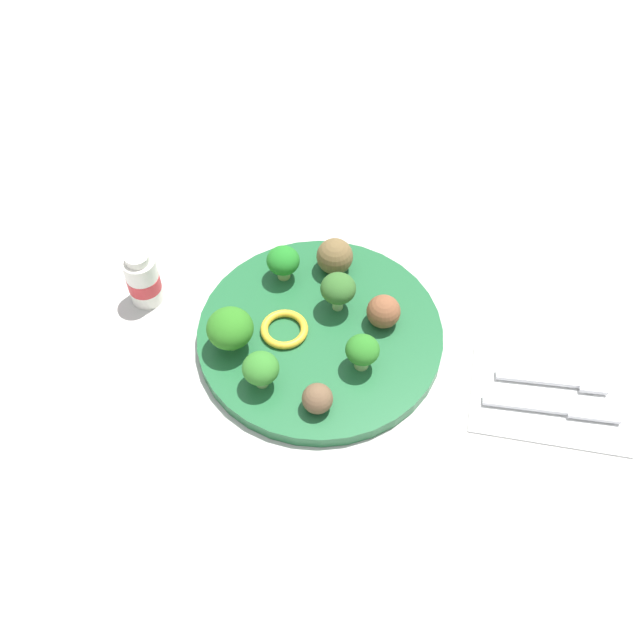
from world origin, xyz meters
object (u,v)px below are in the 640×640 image
(broccoli_floret_front_left, at_px, (338,289))
(meatball_front_right, at_px, (383,311))
(broccoli_floret_back_right, at_px, (230,329))
(pepper_ring_front_left, at_px, (284,329))
(meatball_near_rim, at_px, (317,399))
(fork, at_px, (558,380))
(knife, at_px, (558,408))
(yogurt_bottle, at_px, (143,279))
(broccoli_floret_mid_right, at_px, (362,351))
(plate, at_px, (320,335))
(broccoli_floret_front_right, at_px, (261,369))
(broccoli_floret_back_left, at_px, (283,261))
(meatball_mid_left, at_px, (332,256))
(napkin, at_px, (550,396))

(broccoli_floret_front_left, distance_m, meatball_front_right, 0.06)
(broccoli_floret_back_right, distance_m, pepper_ring_front_left, 0.07)
(broccoli_floret_back_right, height_order, meatball_near_rim, broccoli_floret_back_right)
(fork, height_order, knife, same)
(fork, xyz_separation_m, yogurt_bottle, (-0.48, 0.03, 0.03))
(broccoli_floret_mid_right, bearing_deg, pepper_ring_front_left, 162.17)
(broccoli_floret_front_left, distance_m, pepper_ring_front_left, 0.08)
(plate, bearing_deg, meatball_front_right, 20.58)
(plate, relative_size, broccoli_floret_front_right, 6.18)
(broccoli_floret_back_right, relative_size, yogurt_bottle, 0.71)
(broccoli_floret_mid_right, bearing_deg, yogurt_bottle, 167.31)
(broccoli_floret_back_left, height_order, meatball_front_right, broccoli_floret_back_left)
(meatball_front_right, bearing_deg, broccoli_floret_back_left, 159.71)
(broccoli_floret_back_left, bearing_deg, broccoli_floret_front_left, -25.83)
(pepper_ring_front_left, bearing_deg, fork, -0.73)
(meatball_front_right, bearing_deg, meatball_mid_left, 135.65)
(meatball_mid_left, distance_m, fork, 0.29)
(meatball_near_rim, bearing_deg, broccoli_floret_front_right, 164.54)
(broccoli_floret_front_left, relative_size, meatball_near_rim, 1.52)
(broccoli_floret_back_right, bearing_deg, meatball_mid_left, 56.46)
(pepper_ring_front_left, bearing_deg, meatball_front_right, 17.57)
(napkin, height_order, knife, knife)
(fork, bearing_deg, broccoli_floret_back_right, -175.84)
(broccoli_floret_front_right, bearing_deg, knife, 5.90)
(broccoli_floret_front_right, distance_m, broccoli_floret_back_right, 0.06)
(broccoli_floret_front_right, height_order, broccoli_floret_back_right, broccoli_floret_back_right)
(plate, distance_m, meatball_front_right, 0.08)
(broccoli_floret_back_left, xyz_separation_m, fork, (0.33, -0.08, -0.04))
(broccoli_floret_back_right, xyz_separation_m, meatball_front_right, (0.16, 0.06, -0.01))
(broccoli_floret_mid_right, distance_m, broccoli_floret_back_right, 0.15)
(plate, bearing_deg, yogurt_bottle, 174.16)
(meatball_mid_left, bearing_deg, pepper_ring_front_left, -109.16)
(pepper_ring_front_left, bearing_deg, meatball_near_rim, -58.54)
(broccoli_floret_back_right, distance_m, meatball_mid_left, 0.16)
(meatball_near_rim, bearing_deg, broccoli_floret_mid_right, 58.18)
(broccoli_floret_mid_right, distance_m, napkin, 0.21)
(broccoli_floret_back_right, height_order, knife, broccoli_floret_back_right)
(knife, bearing_deg, broccoli_floret_front_right, -174.10)
(plate, xyz_separation_m, meatball_mid_left, (-0.00, 0.10, 0.03))
(yogurt_bottle, bearing_deg, meatball_near_rim, -27.71)
(broccoli_floret_mid_right, xyz_separation_m, broccoli_floret_front_right, (-0.10, -0.04, 0.00))
(broccoli_floret_back_right, distance_m, yogurt_bottle, 0.14)
(plate, distance_m, pepper_ring_front_left, 0.04)
(fork, distance_m, yogurt_bottle, 0.48)
(yogurt_bottle, bearing_deg, broccoli_floret_front_right, -31.85)
(broccoli_floret_front_left, height_order, knife, broccoli_floret_front_left)
(broccoli_floret_back_right, height_order, yogurt_bottle, yogurt_bottle)
(meatball_mid_left, xyz_separation_m, yogurt_bottle, (-0.21, -0.07, -0.00))
(broccoli_floret_mid_right, xyz_separation_m, meatball_mid_left, (-0.06, 0.13, -0.01))
(broccoli_floret_mid_right, distance_m, yogurt_bottle, 0.27)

